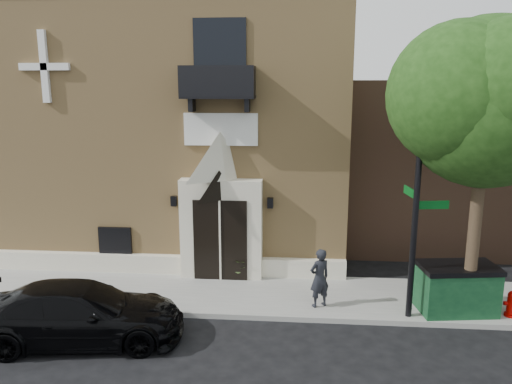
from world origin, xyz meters
TOP-DOWN VIEW (x-y plane):
  - ground at (0.00, 0.00)m, footprint 120.00×120.00m
  - sidewalk at (1.00, 1.50)m, footprint 42.00×3.00m
  - church at (-2.99, 7.95)m, footprint 12.20×11.01m
  - street_tree_left at (6.03, 0.35)m, footprint 4.97×4.38m
  - black_sedan at (-3.91, -1.42)m, footprint 5.32×2.77m
  - street_sign at (4.46, 0.36)m, footprint 1.01×0.94m
  - fire_hydrant at (7.19, 0.56)m, footprint 0.41×0.33m
  - dumpster at (5.79, 0.73)m, footprint 2.18×1.43m
  - planter at (-0.41, 2.61)m, footprint 0.70×0.65m
  - pedestrian_near at (2.05, 0.75)m, footprint 0.73×0.66m

SIDE VIEW (x-z plane):
  - ground at x=0.00m, z-range 0.00..0.00m
  - sidewalk at x=1.00m, z-range 0.00..0.15m
  - planter at x=-0.41m, z-range 0.15..0.80m
  - fire_hydrant at x=7.19m, z-range 0.14..0.86m
  - black_sedan at x=-3.91m, z-range 0.00..1.47m
  - dumpster at x=5.79m, z-range 0.16..1.50m
  - pedestrian_near at x=2.05m, z-range 0.15..1.83m
  - street_sign at x=4.46m, z-range 0.17..6.13m
  - church at x=-2.99m, z-range -0.02..9.28m
  - street_tree_left at x=6.03m, z-range 1.98..9.75m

